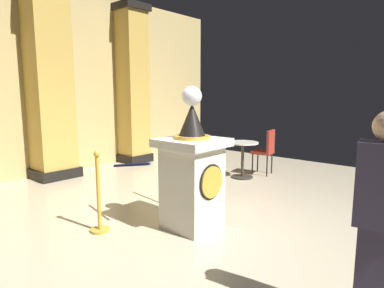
{
  "coord_description": "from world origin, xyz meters",
  "views": [
    {
      "loc": [
        -3.17,
        -2.62,
        1.72
      ],
      "look_at": [
        -0.09,
        0.07,
        1.09
      ],
      "focal_mm": 30.95,
      "sensor_mm": 36.0,
      "label": 1
    }
  ],
  "objects_px": {
    "stanchion_near": "(207,180)",
    "stanchion_far": "(99,204)",
    "pedestal_clock": "(192,174)",
    "cafe_chair_red": "(266,148)",
    "bystander_guest": "(382,219)",
    "cafe_table": "(243,155)"
  },
  "relations": [
    {
      "from": "cafe_chair_red",
      "to": "pedestal_clock",
      "type": "bearing_deg",
      "value": -167.81
    },
    {
      "from": "pedestal_clock",
      "to": "stanchion_near",
      "type": "height_order",
      "value": "pedestal_clock"
    },
    {
      "from": "cafe_chair_red",
      "to": "cafe_table",
      "type": "bearing_deg",
      "value": 158.27
    },
    {
      "from": "stanchion_near",
      "to": "cafe_table",
      "type": "distance_m",
      "value": 1.71
    },
    {
      "from": "pedestal_clock",
      "to": "stanchion_far",
      "type": "distance_m",
      "value": 1.22
    },
    {
      "from": "pedestal_clock",
      "to": "cafe_chair_red",
      "type": "height_order",
      "value": "pedestal_clock"
    },
    {
      "from": "stanchion_near",
      "to": "stanchion_far",
      "type": "bearing_deg",
      "value": 171.28
    },
    {
      "from": "stanchion_far",
      "to": "stanchion_near",
      "type": "bearing_deg",
      "value": -8.72
    },
    {
      "from": "stanchion_near",
      "to": "cafe_chair_red",
      "type": "bearing_deg",
      "value": 4.43
    },
    {
      "from": "bystander_guest",
      "to": "cafe_table",
      "type": "height_order",
      "value": "bystander_guest"
    },
    {
      "from": "bystander_guest",
      "to": "cafe_table",
      "type": "xyz_separation_m",
      "value": [
        3.16,
        3.15,
        -0.37
      ]
    },
    {
      "from": "stanchion_near",
      "to": "stanchion_far",
      "type": "distance_m",
      "value": 1.83
    },
    {
      "from": "cafe_chair_red",
      "to": "stanchion_near",
      "type": "bearing_deg",
      "value": -175.57
    },
    {
      "from": "cafe_chair_red",
      "to": "stanchion_far",
      "type": "bearing_deg",
      "value": 178.51
    },
    {
      "from": "cafe_table",
      "to": "cafe_chair_red",
      "type": "relative_size",
      "value": 0.78
    },
    {
      "from": "pedestal_clock",
      "to": "bystander_guest",
      "type": "height_order",
      "value": "pedestal_clock"
    },
    {
      "from": "stanchion_near",
      "to": "cafe_table",
      "type": "bearing_deg",
      "value": 13.44
    },
    {
      "from": "cafe_table",
      "to": "cafe_chair_red",
      "type": "bearing_deg",
      "value": -21.73
    },
    {
      "from": "stanchion_near",
      "to": "bystander_guest",
      "type": "xyz_separation_m",
      "value": [
        -1.5,
        -2.75,
        0.5
      ]
    },
    {
      "from": "stanchion_near",
      "to": "stanchion_far",
      "type": "xyz_separation_m",
      "value": [
        -1.81,
        0.28,
        0.01
      ]
    },
    {
      "from": "stanchion_near",
      "to": "cafe_chair_red",
      "type": "distance_m",
      "value": 2.24
    },
    {
      "from": "stanchion_far",
      "to": "cafe_chair_red",
      "type": "distance_m",
      "value": 4.04
    }
  ]
}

